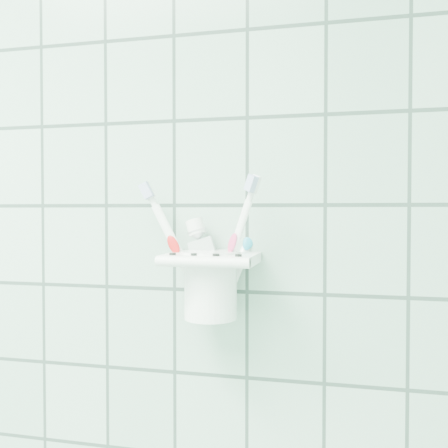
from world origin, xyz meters
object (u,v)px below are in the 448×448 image
(cup, at_px, (211,282))
(toothpaste_tube, at_px, (220,256))
(toothbrush_blue, at_px, (220,234))
(toothbrush_orange, at_px, (214,239))
(toothbrush_pink, at_px, (207,238))
(holder_bracket, at_px, (212,260))

(cup, bearing_deg, toothpaste_tube, 24.23)
(toothbrush_blue, distance_m, toothpaste_tube, 0.03)
(cup, distance_m, toothbrush_orange, 0.06)
(toothbrush_pink, bearing_deg, toothbrush_orange, 55.23)
(cup, relative_size, toothbrush_blue, 0.45)
(toothbrush_pink, distance_m, toothbrush_orange, 0.01)
(holder_bracket, height_order, toothpaste_tube, toothpaste_tube)
(toothbrush_orange, bearing_deg, toothbrush_pink, -83.15)
(holder_bracket, bearing_deg, toothbrush_orange, 97.21)
(toothbrush_blue, bearing_deg, toothbrush_pink, 164.21)
(holder_bracket, distance_m, toothbrush_blue, 0.04)
(toothbrush_pink, bearing_deg, toothpaste_tube, -5.56)
(cup, bearing_deg, toothbrush_pink, 136.32)
(cup, xyz_separation_m, toothpaste_tube, (0.01, 0.01, 0.04))
(toothbrush_pink, relative_size, toothbrush_orange, 1.00)
(cup, xyz_separation_m, toothbrush_orange, (-0.00, 0.02, 0.06))
(holder_bracket, xyz_separation_m, toothbrush_pink, (-0.01, 0.01, 0.03))
(holder_bracket, relative_size, toothpaste_tube, 0.85)
(toothbrush_blue, relative_size, toothpaste_tube, 1.44)
(toothbrush_pink, bearing_deg, toothbrush_blue, -10.90)
(holder_bracket, distance_m, toothpaste_tube, 0.01)
(toothbrush_orange, bearing_deg, toothpaste_tube, -3.85)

